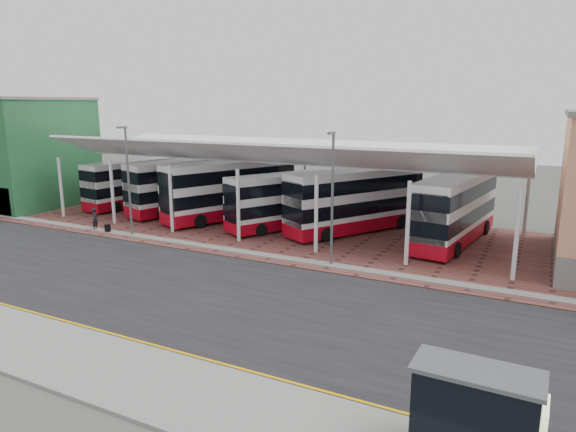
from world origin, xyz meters
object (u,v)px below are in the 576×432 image
Objects in this scene: bus_3 at (289,201)px; bus_4 at (355,201)px; bus_0 at (136,183)px; pedestrian at (95,219)px; bus_1 at (187,186)px; bus_2 at (230,190)px; bus_shelter at (485,413)px; bus_5 at (455,209)px.

bus_4 is (5.11, 1.06, 0.24)m from bus_3.
pedestrian is (4.33, -9.15, -1.27)m from bus_0.
bus_2 is at bearing 8.25° from bus_1.
bus_1 is (6.20, -0.13, 0.17)m from bus_0.
bus_4 is at bearing 25.60° from bus_2.
bus_shelter is at bearing -24.41° from bus_3.
bus_5 is (23.37, -0.03, 0.03)m from bus_1.
bus_2 reaches higher than bus_1.
bus_1 is 0.99× the size of bus_5.
bus_2 is (11.30, -0.87, 0.28)m from bus_0.
bus_5 is at bearing -93.67° from pedestrian.
bus_4 is 0.97× the size of bus_5.
bus_3 is 0.87× the size of bus_5.
bus_4 reaches higher than bus_1.
bus_0 is at bearing -161.29° from bus_2.
bus_1 is 6.59× the size of pedestrian.
bus_1 reaches higher than bus_0.
bus_5 is 24.13m from bus_shelter.
bus_3 is at bearing 9.61° from bus_1.
bus_0 is 17.21m from bus_3.
bus_2 reaches higher than bus_4.
bus_0 is 3.14× the size of bus_shelter.
bus_4 reaches higher than bus_shelter.
bus_2 is 5.89m from bus_3.
bus_0 is 29.57m from bus_5.
bus_0 is 0.90× the size of bus_2.
bus_shelter is at bearing -23.65° from bus_1.
bus_1 is 5.16m from bus_2.
bus_0 is 6.10× the size of pedestrian.
bus_5 is 26.83m from pedestrian.
bus_4 is (16.06, -0.26, 0.04)m from bus_1.
bus_1 is at bearing -34.96° from pedestrian.
bus_3 is at bearing 128.59° from bus_shelter.
bus_4 is (22.26, -0.39, 0.21)m from bus_0.
bus_0 is 0.93× the size of bus_1.
bus_3 is (5.85, -0.58, -0.31)m from bus_2.
bus_5 is at bearing 25.34° from bus_2.
pedestrian is at bearing -106.96° from bus_2.
bus_2 reaches higher than bus_0.
bus_3 is 5.82× the size of pedestrian.
bus_3 is 3.00× the size of bus_shelter.
bus_0 is at bearing -173.03° from bus_5.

